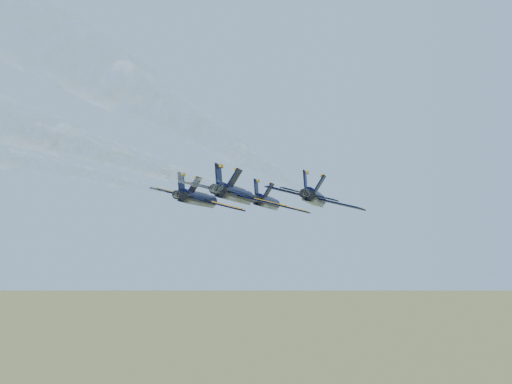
# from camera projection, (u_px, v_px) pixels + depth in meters

# --- Properties ---
(jet_lead) EXTENTS (14.04, 18.35, 4.93)m
(jet_lead) POSITION_uv_depth(u_px,v_px,m) (267.00, 202.00, 102.32)
(jet_lead) COLOR black
(jet_left) EXTENTS (14.04, 18.35, 4.93)m
(jet_left) POSITION_uv_depth(u_px,v_px,m) (199.00, 199.00, 91.44)
(jet_left) COLOR black
(jet_right) EXTENTS (14.04, 18.35, 4.93)m
(jet_right) POSITION_uv_depth(u_px,v_px,m) (315.00, 198.00, 88.64)
(jet_right) COLOR black
(jet_slot) EXTENTS (14.04, 18.35, 4.93)m
(jet_slot) POSITION_uv_depth(u_px,v_px,m) (236.00, 194.00, 80.38)
(jet_slot) COLOR black
(smoke_trail_lead) EXTENTS (5.75, 78.31, 2.75)m
(smoke_trail_lead) POSITION_uv_depth(u_px,v_px,m) (115.00, 165.00, 44.67)
(smoke_trail_lead) COLOR white
(smoke_trail_right) EXTENTS (5.75, 78.31, 2.75)m
(smoke_trail_right) POSITION_uv_depth(u_px,v_px,m) (183.00, 135.00, 30.99)
(smoke_trail_right) COLOR white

